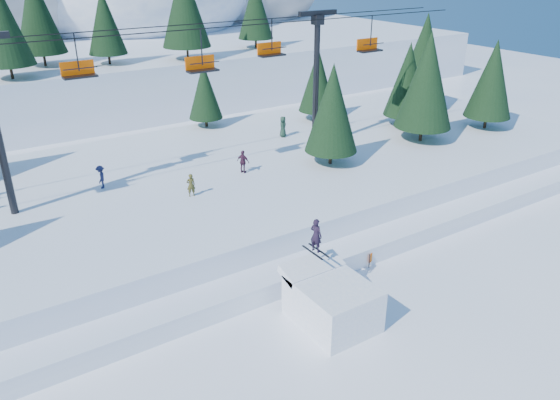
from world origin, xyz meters
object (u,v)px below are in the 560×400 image
chairlift (168,77)px  banner_far (379,249)px  jump_kicker (331,300)px  banner_near (328,270)px

chairlift → banner_far: chairlift is taller
chairlift → banner_far: size_ratio=17.67×
banner_far → jump_kicker: bearing=-152.1°
banner_near → banner_far: same height
chairlift → banner_near: size_ratio=16.13×
jump_kicker → banner_far: (6.20, 3.28, -0.67)m
jump_kicker → chairlift: 17.86m
banner_near → banner_far: size_ratio=1.10×
chairlift → jump_kicker: bearing=-86.1°
jump_kicker → banner_far: 7.05m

